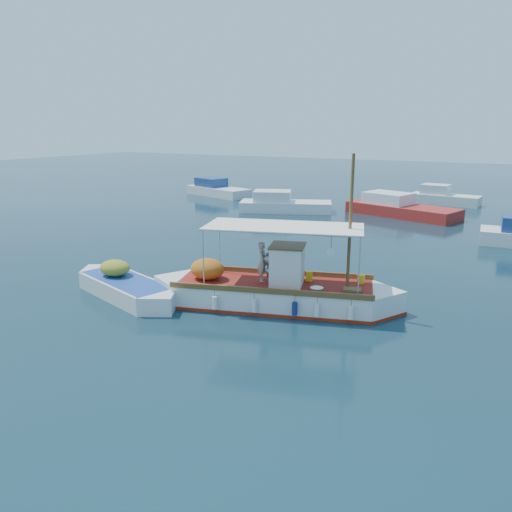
% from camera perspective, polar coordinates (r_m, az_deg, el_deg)
% --- Properties ---
extents(ground, '(160.00, 160.00, 0.00)m').
position_cam_1_polar(ground, '(18.07, 3.64, -6.10)').
color(ground, black).
rests_on(ground, ground).
extents(fishing_caique, '(9.01, 4.29, 5.71)m').
position_cam_1_polar(fishing_caique, '(18.31, 1.93, -4.14)').
color(fishing_caique, white).
rests_on(fishing_caique, ground).
extents(dinghy, '(5.79, 3.01, 1.49)m').
position_cam_1_polar(dinghy, '(19.97, -14.74, -3.57)').
color(dinghy, white).
rests_on(dinghy, ground).
extents(bg_boat_nw, '(7.25, 4.66, 1.80)m').
position_cam_1_polar(bg_boat_nw, '(38.18, 3.09, 5.80)').
color(bg_boat_nw, silver).
rests_on(bg_boat_nw, ground).
extents(bg_boat_n, '(8.49, 5.19, 1.80)m').
position_cam_1_polar(bg_boat_n, '(37.97, 16.03, 5.20)').
color(bg_boat_n, '#A8231C').
rests_on(bg_boat_n, ground).
extents(bg_boat_far_w, '(7.10, 4.27, 1.80)m').
position_cam_1_polar(bg_boat_far_w, '(47.21, -4.52, 7.49)').
color(bg_boat_far_w, silver).
rests_on(bg_boat_far_w, ground).
extents(bg_boat_far_n, '(5.63, 2.55, 1.80)m').
position_cam_1_polar(bg_boat_far_n, '(44.74, 20.57, 6.20)').
color(bg_boat_far_n, silver).
rests_on(bg_boat_far_n, ground).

